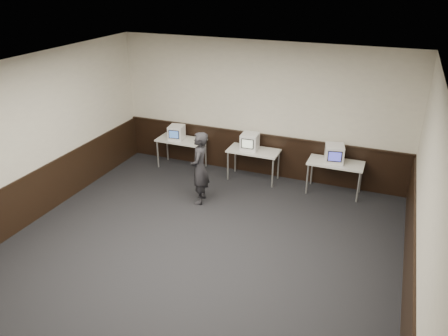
{
  "coord_description": "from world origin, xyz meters",
  "views": [
    {
      "loc": [
        2.88,
        -5.43,
        4.64
      ],
      "look_at": [
        0.05,
        1.6,
        1.15
      ],
      "focal_mm": 35.0,
      "sensor_mm": 36.0,
      "label": 1
    }
  ],
  "objects_px": {
    "emac_center": "(250,142)",
    "person": "(200,168)",
    "emac_right": "(334,154)",
    "desk_center": "(254,153)",
    "desk_right": "(336,165)",
    "desk_left": "(181,142)",
    "emac_left": "(176,133)"
  },
  "relations": [
    {
      "from": "desk_right",
      "to": "person",
      "type": "height_order",
      "value": "person"
    },
    {
      "from": "desk_center",
      "to": "desk_right",
      "type": "relative_size",
      "value": 1.0
    },
    {
      "from": "emac_left",
      "to": "person",
      "type": "distance_m",
      "value": 1.94
    },
    {
      "from": "desk_left",
      "to": "desk_center",
      "type": "xyz_separation_m",
      "value": [
        1.9,
        0.0,
        0.0
      ]
    },
    {
      "from": "desk_left",
      "to": "person",
      "type": "xyz_separation_m",
      "value": [
        1.19,
        -1.48,
        0.12
      ]
    },
    {
      "from": "desk_left",
      "to": "emac_right",
      "type": "height_order",
      "value": "emac_right"
    },
    {
      "from": "emac_center",
      "to": "emac_right",
      "type": "xyz_separation_m",
      "value": [
        1.95,
        -0.02,
        0.01
      ]
    },
    {
      "from": "desk_center",
      "to": "desk_right",
      "type": "xyz_separation_m",
      "value": [
        1.9,
        0.0,
        0.0
      ]
    },
    {
      "from": "desk_center",
      "to": "person",
      "type": "height_order",
      "value": "person"
    },
    {
      "from": "desk_left",
      "to": "person",
      "type": "bearing_deg",
      "value": -51.23
    },
    {
      "from": "emac_center",
      "to": "person",
      "type": "distance_m",
      "value": 1.62
    },
    {
      "from": "desk_right",
      "to": "emac_right",
      "type": "distance_m",
      "value": 0.28
    },
    {
      "from": "desk_center",
      "to": "emac_center",
      "type": "xyz_separation_m",
      "value": [
        -0.1,
        0.01,
        0.27
      ]
    },
    {
      "from": "desk_left",
      "to": "emac_left",
      "type": "bearing_deg",
      "value": -154.15
    },
    {
      "from": "emac_center",
      "to": "emac_right",
      "type": "distance_m",
      "value": 1.95
    },
    {
      "from": "desk_center",
      "to": "emac_center",
      "type": "height_order",
      "value": "emac_center"
    },
    {
      "from": "desk_center",
      "to": "emac_left",
      "type": "bearing_deg",
      "value": -178.66
    },
    {
      "from": "desk_left",
      "to": "desk_center",
      "type": "relative_size",
      "value": 1.0
    },
    {
      "from": "emac_left",
      "to": "emac_right",
      "type": "xyz_separation_m",
      "value": [
        3.84,
        0.04,
        0.02
      ]
    },
    {
      "from": "emac_center",
      "to": "desk_right",
      "type": "bearing_deg",
      "value": -3.54
    },
    {
      "from": "emac_left",
      "to": "emac_right",
      "type": "distance_m",
      "value": 3.84
    },
    {
      "from": "emac_right",
      "to": "desk_right",
      "type": "bearing_deg",
      "value": -2.12
    },
    {
      "from": "desk_center",
      "to": "emac_right",
      "type": "height_order",
      "value": "emac_right"
    },
    {
      "from": "desk_right",
      "to": "person",
      "type": "relative_size",
      "value": 0.75
    },
    {
      "from": "emac_left",
      "to": "desk_right",
      "type": "bearing_deg",
      "value": -6.76
    },
    {
      "from": "emac_center",
      "to": "person",
      "type": "height_order",
      "value": "person"
    },
    {
      "from": "emac_left",
      "to": "emac_center",
      "type": "distance_m",
      "value": 1.89
    },
    {
      "from": "emac_right",
      "to": "person",
      "type": "xyz_separation_m",
      "value": [
        -2.55,
        -1.48,
        -0.15
      ]
    },
    {
      "from": "desk_left",
      "to": "desk_right",
      "type": "distance_m",
      "value": 3.8
    },
    {
      "from": "desk_right",
      "to": "emac_center",
      "type": "bearing_deg",
      "value": 179.81
    },
    {
      "from": "desk_center",
      "to": "emac_right",
      "type": "xyz_separation_m",
      "value": [
        1.85,
        -0.01,
        0.27
      ]
    },
    {
      "from": "emac_center",
      "to": "emac_right",
      "type": "height_order",
      "value": "emac_right"
    }
  ]
}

